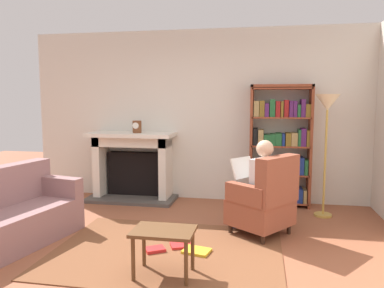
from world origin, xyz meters
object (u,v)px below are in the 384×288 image
fireplace (133,164)px  floor_lamp (327,113)px  mantel_clock (137,127)px  bookshelf (281,146)px  side_table (164,237)px  seated_reader (257,182)px  sofa_floral (3,219)px  armchair_reading (265,200)px

fireplace → floor_lamp: 3.04m
fireplace → mantel_clock: 0.62m
bookshelf → floor_lamp: size_ratio=1.09×
mantel_clock → side_table: (1.08, -2.44, -0.81)m
seated_reader → side_table: (-0.81, -1.30, -0.25)m
mantel_clock → side_table: mantel_clock is taller
seated_reader → side_table: 1.56m
bookshelf → sofa_floral: bookshelf is taller
side_table → fireplace: bearing=114.9°
fireplace → bookshelf: bookshelf is taller
bookshelf → side_table: 2.87m
bookshelf → sofa_floral: size_ratio=1.01×
mantel_clock → floor_lamp: 2.82m
bookshelf → side_table: (-1.14, -2.58, -0.54)m
mantel_clock → bookshelf: bearing=3.5°
fireplace → mantel_clock: (0.11, -0.10, 0.61)m
fireplace → floor_lamp: bearing=-8.0°
armchair_reading → floor_lamp: (0.81, 0.91, 1.00)m
sofa_floral → floor_lamp: floor_lamp is taller
mantel_clock → floor_lamp: (2.79, -0.31, 0.24)m
armchair_reading → seated_reader: seated_reader is taller
seated_reader → mantel_clock: bearing=-84.2°
seated_reader → sofa_floral: seated_reader is taller
side_table → floor_lamp: bearing=51.3°
sofa_floral → bookshelf: bearing=-41.7°
fireplace → seated_reader: seated_reader is taller
seated_reader → fireplace: bearing=-84.9°
bookshelf → seated_reader: size_ratio=1.60×
sofa_floral → armchair_reading: bearing=-60.5°
floor_lamp → side_table: bearing=-128.7°
bookshelf → fireplace: bearing=-179.1°
bookshelf → armchair_reading: bearing=-99.7°
armchair_reading → sofa_floral: armchair_reading is taller
mantel_clock → sofa_floral: 2.42m
side_table → mantel_clock: bearing=113.8°
armchair_reading → seated_reader: 0.23m
seated_reader → side_table: size_ratio=2.04×
seated_reader → floor_lamp: bearing=169.8°
side_table → seated_reader: bearing=58.1°
fireplace → sofa_floral: 2.33m
sofa_floral → floor_lamp: size_ratio=1.08×
fireplace → armchair_reading: bearing=-32.1°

